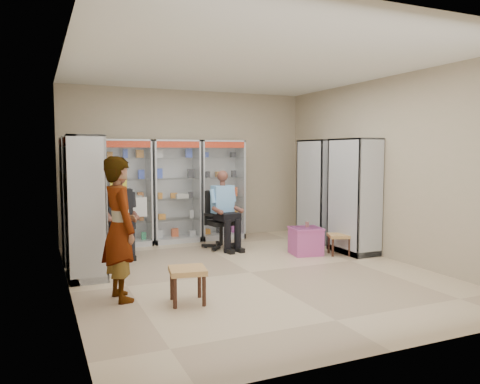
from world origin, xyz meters
name	(u,v)px	position (x,y,z in m)	size (l,w,h in m)	color
floor	(250,272)	(0.00, 0.00, 0.00)	(6.00, 6.00, 0.00)	tan
room_shell	(250,138)	(0.00, 0.00, 1.97)	(5.02, 6.02, 3.01)	tan
cabinet_back_left	(126,193)	(-1.30, 2.73, 1.00)	(0.90, 0.50, 2.00)	#A5A6AC
cabinet_back_mid	(175,191)	(-0.35, 2.73, 1.00)	(0.90, 0.50, 2.00)	silver
cabinet_back_right	(221,190)	(0.60, 2.73, 1.00)	(0.90, 0.50, 2.00)	#B2B5BA
cabinet_right_far	(319,191)	(2.23, 1.60, 1.00)	(0.50, 0.90, 2.00)	silver
cabinet_right_near	(354,196)	(2.23, 0.50, 1.00)	(0.50, 0.90, 2.00)	#B6B9BD
cabinet_left_far	(78,200)	(-2.23, 1.80, 1.00)	(0.50, 0.90, 2.00)	#B5B7BD
cabinet_left_near	(85,207)	(-2.23, 0.70, 1.00)	(0.50, 0.90, 2.00)	#B9BDC1
wooden_chair	(120,227)	(-1.55, 2.00, 0.47)	(0.42, 0.42, 0.94)	black
seated_customer	(120,216)	(-1.55, 1.95, 0.67)	(0.44, 0.60, 1.34)	black
office_chair	(221,220)	(0.24, 1.80, 0.53)	(0.58, 0.58, 1.06)	black
seated_shopkeeper	(222,212)	(0.24, 1.75, 0.67)	(0.44, 0.61, 1.34)	#769FE9
pink_trunk	(306,241)	(1.39, 0.72, 0.23)	(0.49, 0.47, 0.47)	#B5487E
tea_glass	(307,224)	(1.44, 0.75, 0.52)	(0.07, 0.07, 0.11)	#5E2408
woven_stool_a	(339,244)	(1.90, 0.46, 0.18)	(0.36, 0.36, 0.36)	#A37D44
woven_stool_b	(188,285)	(-1.26, -0.97, 0.21)	(0.42, 0.42, 0.42)	#A07943
standing_man	(120,229)	(-1.95, -0.52, 0.86)	(0.63, 0.41, 1.72)	gray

